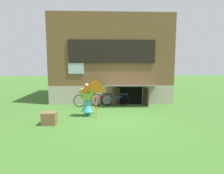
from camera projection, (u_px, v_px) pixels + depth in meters
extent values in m
plane|color=#3D6B28|center=(115.00, 118.00, 8.61)|extent=(60.00, 60.00, 0.00)
cube|color=#ADA393|center=(110.00, 89.00, 14.18)|extent=(7.46, 5.37, 1.11)
cube|color=brown|center=(110.00, 52.00, 13.85)|extent=(7.46, 5.37, 4.24)
cube|color=black|center=(112.00, 51.00, 11.16)|extent=(5.02, 0.08, 1.33)
cube|color=#9EB7C6|center=(112.00, 51.00, 11.18)|extent=(4.86, 0.04, 1.21)
cube|color=#9EB7C6|center=(76.00, 64.00, 11.17)|extent=(0.90, 0.06, 1.10)
cube|color=black|center=(130.00, 96.00, 11.55)|extent=(1.40, 0.03, 1.03)
cube|color=#3D2B1E|center=(116.00, 97.00, 11.23)|extent=(0.45, 0.61, 1.03)
cube|color=#3D2B1E|center=(145.00, 96.00, 11.31)|extent=(0.21, 0.70, 1.03)
cube|color=gray|center=(132.00, 86.00, 10.94)|extent=(2.98, 1.09, 0.18)
cylinder|color=teal|center=(85.00, 108.00, 9.01)|extent=(0.14, 0.14, 0.77)
cylinder|color=teal|center=(89.00, 108.00, 9.02)|extent=(0.14, 0.14, 0.77)
cone|color=teal|center=(87.00, 105.00, 9.00)|extent=(0.52, 0.52, 0.57)
cube|color=#72AD38|center=(87.00, 94.00, 8.93)|extent=(0.34, 0.20, 0.54)
cylinder|color=#72AD38|center=(82.00, 94.00, 8.82)|extent=(0.16, 0.31, 0.51)
cylinder|color=#72AD38|center=(92.00, 93.00, 8.84)|extent=(0.16, 0.31, 0.51)
cube|color=maroon|center=(87.00, 89.00, 8.85)|extent=(0.20, 0.08, 0.36)
sphere|color=#D8AD8E|center=(87.00, 86.00, 8.89)|extent=(0.21, 0.21, 0.21)
pyramid|color=orange|center=(96.00, 89.00, 8.39)|extent=(1.14, 0.92, 0.72)
cylinder|color=beige|center=(94.00, 97.00, 8.71)|extent=(0.01, 0.56, 0.64)
cylinder|color=orange|center=(97.00, 109.00, 8.74)|extent=(0.03, 0.03, 0.74)
torus|color=black|center=(124.00, 100.00, 11.14)|extent=(0.69, 0.09, 0.68)
torus|color=black|center=(108.00, 100.00, 11.03)|extent=(0.69, 0.09, 0.68)
cylinder|color=#284CB2|center=(116.00, 97.00, 11.06)|extent=(0.70, 0.09, 0.04)
cylinder|color=#284CB2|center=(116.00, 99.00, 11.08)|extent=(0.76, 0.09, 0.28)
cylinder|color=#284CB2|center=(112.00, 97.00, 11.04)|extent=(0.04, 0.04, 0.38)
cube|color=black|center=(112.00, 94.00, 11.01)|extent=(0.20, 0.08, 0.05)
cylinder|color=#284CB2|center=(124.00, 94.00, 11.10)|extent=(0.44, 0.06, 0.03)
torus|color=black|center=(106.00, 99.00, 11.21)|extent=(0.71, 0.15, 0.71)
torus|color=black|center=(90.00, 100.00, 11.03)|extent=(0.71, 0.15, 0.71)
cylinder|color=red|center=(98.00, 97.00, 11.10)|extent=(0.72, 0.14, 0.04)
cylinder|color=red|center=(98.00, 99.00, 11.11)|extent=(0.78, 0.15, 0.29)
cylinder|color=red|center=(94.00, 97.00, 11.05)|extent=(0.04, 0.04, 0.40)
cube|color=black|center=(94.00, 93.00, 11.03)|extent=(0.20, 0.08, 0.05)
cylinder|color=red|center=(106.00, 93.00, 11.17)|extent=(0.44, 0.09, 0.03)
torus|color=black|center=(96.00, 100.00, 11.09)|extent=(0.69, 0.20, 0.70)
torus|color=black|center=(80.00, 101.00, 10.84)|extent=(0.69, 0.20, 0.70)
cylinder|color=gold|center=(88.00, 97.00, 10.94)|extent=(0.70, 0.20, 0.04)
cylinder|color=gold|center=(88.00, 99.00, 10.96)|extent=(0.77, 0.21, 0.28)
cylinder|color=gold|center=(84.00, 97.00, 10.88)|extent=(0.04, 0.04, 0.39)
cube|color=black|center=(84.00, 94.00, 10.85)|extent=(0.20, 0.08, 0.05)
cylinder|color=gold|center=(96.00, 94.00, 11.05)|extent=(0.43, 0.13, 0.03)
cube|color=brown|center=(49.00, 118.00, 7.76)|extent=(0.55, 0.47, 0.50)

